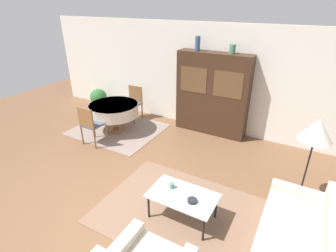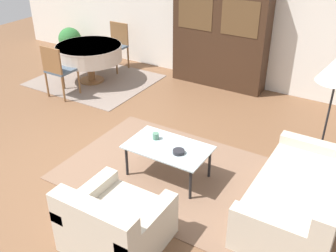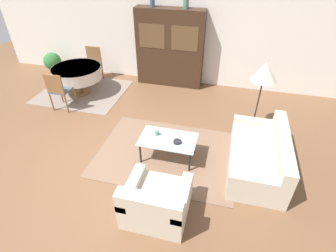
{
  "view_description": "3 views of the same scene",
  "coord_description": "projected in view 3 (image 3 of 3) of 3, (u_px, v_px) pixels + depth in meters",
  "views": [
    {
      "loc": [
        2.44,
        -2.59,
        3.16
      ],
      "look_at": [
        0.2,
        1.4,
        0.95
      ],
      "focal_mm": 28.0,
      "sensor_mm": 36.0,
      "label": 1
    },
    {
      "loc": [
        3.24,
        -3.28,
        3.09
      ],
      "look_at": [
        1.09,
        0.28,
        0.75
      ],
      "focal_mm": 42.0,
      "sensor_mm": 36.0,
      "label": 2
    },
    {
      "loc": [
        2.02,
        -3.38,
        3.48
      ],
      "look_at": [
        1.09,
        0.28,
        0.75
      ],
      "focal_mm": 28.0,
      "sensor_mm": 36.0,
      "label": 3
    }
  ],
  "objects": [
    {
      "name": "couch",
      "position": [
        260.0,
        157.0,
        4.71
      ],
      "size": [
        0.94,
        1.79,
        0.76
      ],
      "rotation": [
        0.0,
        0.0,
        1.57
      ],
      "color": "beige",
      "rests_on": "ground_plane"
    },
    {
      "name": "coffee_table",
      "position": [
        168.0,
        141.0,
        4.86
      ],
      "size": [
        1.05,
        0.63,
        0.44
      ],
      "color": "black",
      "rests_on": "area_rug"
    },
    {
      "name": "cup",
      "position": [
        157.0,
        133.0,
        4.91
      ],
      "size": [
        0.08,
        0.08,
        0.09
      ],
      "color": "#4C7A60",
      "rests_on": "coffee_table"
    },
    {
      "name": "area_rug",
      "position": [
        167.0,
        154.0,
        5.18
      ],
      "size": [
        2.69,
        1.99,
        0.01
      ],
      "color": "brown",
      "rests_on": "ground_plane"
    },
    {
      "name": "dining_table",
      "position": [
        77.0,
        73.0,
        6.85
      ],
      "size": [
        1.27,
        1.27,
        0.74
      ],
      "color": "brown",
      "rests_on": "dining_rug"
    },
    {
      "name": "dining_rug",
      "position": [
        83.0,
        92.0,
        7.24
      ],
      "size": [
        2.23,
        1.9,
        0.01
      ],
      "color": "gray",
      "rests_on": "ground_plane"
    },
    {
      "name": "dining_chair_far",
      "position": [
        93.0,
        62.0,
        7.54
      ],
      "size": [
        0.44,
        0.44,
        0.96
      ],
      "rotation": [
        0.0,
        0.0,
        3.14
      ],
      "color": "brown",
      "rests_on": "dining_rug"
    },
    {
      "name": "dining_chair_near",
      "position": [
        59.0,
        89.0,
        6.2
      ],
      "size": [
        0.44,
        0.44,
        0.96
      ],
      "color": "brown",
      "rests_on": "dining_rug"
    },
    {
      "name": "floor_lamp",
      "position": [
        265.0,
        73.0,
        5.11
      ],
      "size": [
        0.51,
        0.51,
        1.54
      ],
      "color": "black",
      "rests_on": "ground_plane"
    },
    {
      "name": "potted_plant",
      "position": [
        53.0,
        63.0,
        7.98
      ],
      "size": [
        0.52,
        0.52,
        0.67
      ],
      "color": "#93664C",
      "rests_on": "ground_plane"
    },
    {
      "name": "bowl",
      "position": [
        177.0,
        142.0,
        4.73
      ],
      "size": [
        0.15,
        0.15,
        0.04
      ],
      "color": "#232328",
      "rests_on": "coffee_table"
    },
    {
      "name": "armchair",
      "position": [
        156.0,
        202.0,
        3.9
      ],
      "size": [
        0.94,
        0.87,
        0.73
      ],
      "color": "beige",
      "rests_on": "ground_plane"
    },
    {
      "name": "wall_back",
      "position": [
        160.0,
        33.0,
        7.16
      ],
      "size": [
        10.0,
        0.06,
        2.7
      ],
      "color": "silver",
      "rests_on": "ground_plane"
    },
    {
      "name": "ground_plane",
      "position": [
        110.0,
        157.0,
        5.1
      ],
      "size": [
        14.0,
        14.0,
        0.0
      ],
      "primitive_type": "plane",
      "color": "brown"
    },
    {
      "name": "display_cabinet",
      "position": [
        170.0,
        49.0,
        7.08
      ],
      "size": [
        1.81,
        0.4,
        2.06
      ],
      "color": "#382316",
      "rests_on": "ground_plane"
    },
    {
      "name": "vase_short",
      "position": [
        186.0,
        4.0,
        6.34
      ],
      "size": [
        0.14,
        0.14,
        0.21
      ],
      "color": "#4C7A60",
      "rests_on": "display_cabinet"
    }
  ]
}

